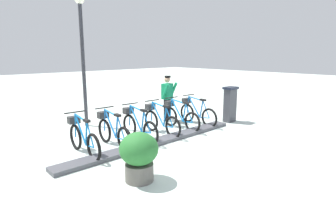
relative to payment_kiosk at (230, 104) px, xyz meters
name	(u,v)px	position (x,y,z in m)	size (l,w,h in m)	color
ground_plane	(158,143)	(-0.05, 3.51, -0.67)	(60.00, 60.00, 0.00)	silver
dock_rail_base	(158,142)	(-0.05, 3.51, -0.62)	(0.44, 5.85, 0.10)	#47474C
payment_kiosk	(230,104)	(0.00, 0.00, 0.00)	(0.36, 0.52, 1.28)	#38383D
bike_docked_0	(196,112)	(0.57, 1.18, -0.24)	(1.72, 0.54, 1.02)	black
bike_docked_1	(179,116)	(0.57, 2.02, -0.24)	(1.72, 0.54, 1.02)	black
bike_docked_2	(160,120)	(0.57, 2.86, -0.24)	(1.72, 0.54, 1.02)	black
bike_docked_3	(138,125)	(0.57, 3.70, -0.24)	(1.72, 0.54, 1.02)	black
bike_docked_4	(112,131)	(0.57, 4.54, -0.24)	(1.72, 0.54, 1.02)	black
bike_docked_5	(83,138)	(0.57, 5.39, -0.24)	(1.72, 0.54, 1.02)	black
worker_near_rack	(167,96)	(1.66, 1.55, 0.24)	(0.50, 0.68, 1.66)	white
lamp_post	(82,43)	(3.05, 4.07, 2.13)	(0.32, 0.32, 4.32)	#2D2D33
planter_bush	(139,154)	(-1.50, 5.22, -0.12)	(0.76, 0.76, 0.97)	#59544C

